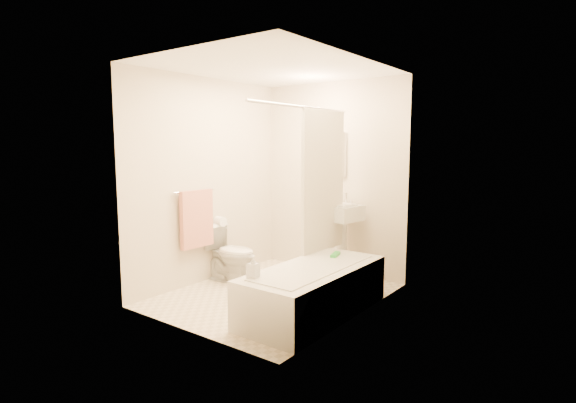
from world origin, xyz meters
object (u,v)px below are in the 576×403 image
Objects in this scene: toilet at (230,253)px; sink at (339,239)px; soap_bottle at (253,267)px; bath_mat at (287,292)px; bathtub at (314,291)px.

sink is (1.00, 0.85, 0.16)m from toilet.
toilet is 1.32m from sink.
sink is 1.76m from soap_bottle.
soap_bottle reaches higher than bath_mat.
toilet reaches higher than bathtub.
bathtub is at bearing 68.39° from soap_bottle.
toilet is at bearing -176.67° from bath_mat.
bath_mat is at bearing 109.85° from soap_bottle.
sink is at bearing 95.04° from soap_bottle.
toilet is 0.87m from bath_mat.
toilet reaches higher than soap_bottle.
bathtub is (0.39, -1.15, -0.27)m from sink.
sink is at bearing 108.93° from bathtub.
sink is 4.95× the size of soap_bottle.
sink is 0.61× the size of bathtub.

